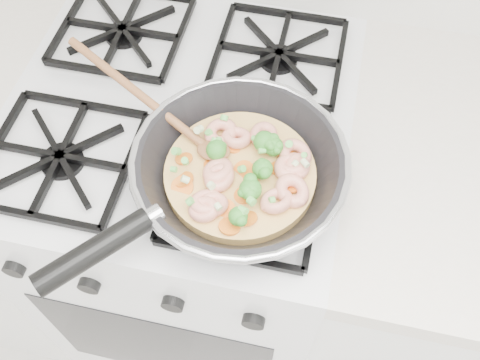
# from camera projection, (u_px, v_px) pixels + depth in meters

# --- Properties ---
(stove) EXTENTS (0.60, 0.60, 0.92)m
(stove) POSITION_uv_depth(u_px,v_px,m) (196.00, 227.00, 1.30)
(stove) COLOR white
(stove) RESTS_ON ground
(skillet) EXTENTS (0.47, 0.42, 0.10)m
(skillet) POSITION_uv_depth(u_px,v_px,m) (238.00, 171.00, 0.79)
(skillet) COLOR black
(skillet) RESTS_ON stove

